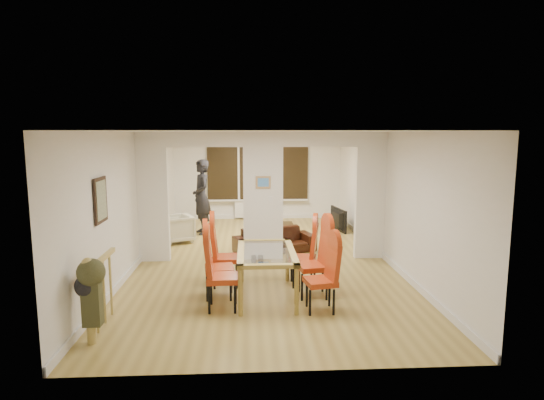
{
  "coord_description": "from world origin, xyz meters",
  "views": [
    {
      "loc": [
        -0.32,
        -9.11,
        2.57
      ],
      "look_at": [
        0.21,
        0.6,
        1.14
      ],
      "focal_mm": 30.0,
      "sensor_mm": 36.0,
      "label": 1
    }
  ],
  "objects": [
    {
      "name": "armchair",
      "position": [
        -2.0,
        1.56,
        0.32
      ],
      "size": [
        0.93,
        0.94,
        0.65
      ],
      "primitive_type": "imported",
      "rotation": [
        0.0,
        0.0,
        -1.14
      ],
      "color": "beige",
      "rests_on": "floor"
    },
    {
      "name": "radiator",
      "position": [
        0.0,
        4.4,
        0.3
      ],
      "size": [
        1.4,
        0.08,
        0.5
      ],
      "primitive_type": "cube",
      "color": "white",
      "rests_on": "floor"
    },
    {
      "name": "person",
      "position": [
        -1.49,
        2.46,
        0.96
      ],
      "size": [
        0.81,
        0.67,
        1.92
      ],
      "primitive_type": "imported",
      "rotation": [
        0.0,
        0.0,
        -1.23
      ],
      "color": "black",
      "rests_on": "floor"
    },
    {
      "name": "bottle",
      "position": [
        0.49,
        2.54,
        0.38
      ],
      "size": [
        0.07,
        0.07,
        0.26
      ],
      "primitive_type": "cylinder",
      "color": "#143F19",
      "rests_on": "coffee_table"
    },
    {
      "name": "stair_newel",
      "position": [
        -2.25,
        -3.2,
        0.55
      ],
      "size": [
        0.4,
        1.2,
        1.1
      ],
      "primitive_type": null,
      "color": "tan",
      "rests_on": "floor"
    },
    {
      "name": "dining_chair_lc",
      "position": [
        -0.69,
        -1.61,
        0.56
      ],
      "size": [
        0.45,
        0.45,
        1.12
      ],
      "primitive_type": null,
      "rotation": [
        0.0,
        0.0,
        0.01
      ],
      "color": "#A43110",
      "rests_on": "floor"
    },
    {
      "name": "shoes",
      "position": [
        -0.13,
        -0.23,
        0.05
      ],
      "size": [
        0.23,
        0.25,
        0.1
      ],
      "primitive_type": null,
      "color": "black",
      "rests_on": "floor"
    },
    {
      "name": "dining_table",
      "position": [
        -0.03,
        -2.19,
        0.37
      ],
      "size": [
        0.9,
        1.6,
        0.75
      ],
      "primitive_type": null,
      "color": "olive",
      "rests_on": "floor"
    },
    {
      "name": "coffee_table",
      "position": [
        0.32,
        2.47,
        0.13
      ],
      "size": [
        1.15,
        0.68,
        0.25
      ],
      "primitive_type": null,
      "rotation": [
        0.0,
        0.0,
        0.13
      ],
      "color": "black",
      "rests_on": "floor"
    },
    {
      "name": "sofa",
      "position": [
        0.27,
        0.55,
        0.26
      ],
      "size": [
        1.87,
        1.18,
        0.51
      ],
      "primitive_type": "imported",
      "rotation": [
        0.0,
        0.0,
        0.31
      ],
      "color": "black",
      "rests_on": "floor"
    },
    {
      "name": "dining_chair_la",
      "position": [
        -0.69,
        -2.67,
        0.56
      ],
      "size": [
        0.46,
        0.46,
        1.12
      ],
      "primitive_type": null,
      "rotation": [
        0.0,
        0.0,
        0.03
      ],
      "color": "#A43110",
      "rests_on": "floor"
    },
    {
      "name": "dining_chair_rb",
      "position": [
        0.71,
        -2.21,
        0.58
      ],
      "size": [
        0.54,
        0.54,
        1.16
      ],
      "primitive_type": null,
      "rotation": [
        0.0,
        0.0,
        0.18
      ],
      "color": "#A43110",
      "rests_on": "floor"
    },
    {
      "name": "television",
      "position": [
        2.0,
        2.66,
        0.3
      ],
      "size": [
        1.05,
        0.32,
        0.6
      ],
      "primitive_type": "imported",
      "rotation": [
        0.0,
        0.0,
        1.75
      ],
      "color": "black",
      "rests_on": "floor"
    },
    {
      "name": "wall_poster",
      "position": [
        -2.47,
        -2.4,
        1.6
      ],
      "size": [
        0.04,
        0.52,
        0.67
      ],
      "primitive_type": "cube",
      "color": "gray",
      "rests_on": "room_walls"
    },
    {
      "name": "pendant_light",
      "position": [
        0.3,
        3.3,
        2.15
      ],
      "size": [
        0.36,
        0.36,
        0.36
      ],
      "primitive_type": "sphere",
      "color": "orange",
      "rests_on": "room_walls"
    },
    {
      "name": "room_walls",
      "position": [
        0.0,
        0.0,
        1.3
      ],
      "size": [
        5.0,
        9.0,
        2.6
      ],
      "primitive_type": null,
      "color": "silver",
      "rests_on": "floor"
    },
    {
      "name": "divider_wall",
      "position": [
        0.0,
        0.0,
        1.3
      ],
      "size": [
        5.0,
        0.18,
        2.6
      ],
      "primitive_type": "cube",
      "color": "white",
      "rests_on": "floor"
    },
    {
      "name": "pillar_photo",
      "position": [
        0.0,
        -0.1,
        1.6
      ],
      "size": [
        0.3,
        0.03,
        0.25
      ],
      "primitive_type": "cube",
      "color": "#4C8CD8",
      "rests_on": "divider_wall"
    },
    {
      "name": "bowl",
      "position": [
        0.11,
        2.46,
        0.28
      ],
      "size": [
        0.22,
        0.22,
        0.05
      ],
      "primitive_type": "imported",
      "color": "black",
      "rests_on": "coffee_table"
    },
    {
      "name": "floor",
      "position": [
        0.0,
        0.0,
        0.0
      ],
      "size": [
        5.0,
        9.0,
        0.01
      ],
      "primitive_type": "cube",
      "color": "#A08740",
      "rests_on": "ground"
    },
    {
      "name": "dining_chair_ra",
      "position": [
        0.73,
        -2.82,
        0.53
      ],
      "size": [
        0.49,
        0.49,
        1.05
      ],
      "primitive_type": null,
      "rotation": [
        0.0,
        0.0,
        0.19
      ],
      "color": "#A43110",
      "rests_on": "floor"
    },
    {
      "name": "dining_chair_rc",
      "position": [
        0.62,
        -1.66,
        0.54
      ],
      "size": [
        0.52,
        0.52,
        1.08
      ],
      "primitive_type": null,
      "rotation": [
        0.0,
        0.0,
        -0.23
      ],
      "color": "#A43110",
      "rests_on": "floor"
    },
    {
      "name": "bay_window_blinds",
      "position": [
        0.0,
        4.44,
        1.5
      ],
      "size": [
        3.0,
        0.08,
        1.8
      ],
      "primitive_type": "cube",
      "color": "black",
      "rests_on": "room_walls"
    },
    {
      "name": "dining_chair_lb",
      "position": [
        -0.77,
        -2.18,
        0.55
      ],
      "size": [
        0.49,
        0.49,
        1.1
      ],
      "primitive_type": null,
      "rotation": [
        0.0,
        0.0,
        0.12
      ],
      "color": "#A43110",
      "rests_on": "floor"
    }
  ]
}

